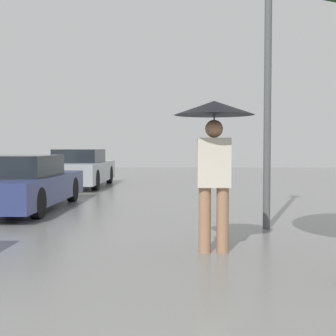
{
  "coord_description": "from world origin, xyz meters",
  "views": [
    {
      "loc": [
        0.16,
        -1.08,
        1.35
      ],
      "look_at": [
        -0.02,
        4.86,
        1.08
      ],
      "focal_mm": 50.0,
      "sensor_mm": 36.0,
      "label": 1
    }
  ],
  "objects_px": {
    "parked_car_farthest": "(81,169)",
    "street_lamp": "(268,21)",
    "parked_car_middle": "(22,184)",
    "pedestrian": "(214,136)"
  },
  "relations": [
    {
      "from": "parked_car_farthest",
      "to": "street_lamp",
      "type": "relative_size",
      "value": 0.86
    },
    {
      "from": "parked_car_middle",
      "to": "street_lamp",
      "type": "bearing_deg",
      "value": -25.41
    },
    {
      "from": "parked_car_middle",
      "to": "parked_car_farthest",
      "type": "bearing_deg",
      "value": 89.58
    },
    {
      "from": "pedestrian",
      "to": "parked_car_middle",
      "type": "distance_m",
      "value": 5.71
    },
    {
      "from": "street_lamp",
      "to": "pedestrian",
      "type": "bearing_deg",
      "value": -119.35
    },
    {
      "from": "parked_car_middle",
      "to": "street_lamp",
      "type": "relative_size",
      "value": 0.86
    },
    {
      "from": "parked_car_farthest",
      "to": "pedestrian",
      "type": "bearing_deg",
      "value": -68.68
    },
    {
      "from": "parked_car_middle",
      "to": "parked_car_farthest",
      "type": "xyz_separation_m",
      "value": [
        0.04,
        5.79,
        0.05
      ]
    },
    {
      "from": "pedestrian",
      "to": "parked_car_middle",
      "type": "bearing_deg",
      "value": 133.69
    },
    {
      "from": "parked_car_farthest",
      "to": "parked_car_middle",
      "type": "bearing_deg",
      "value": -90.42
    }
  ]
}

